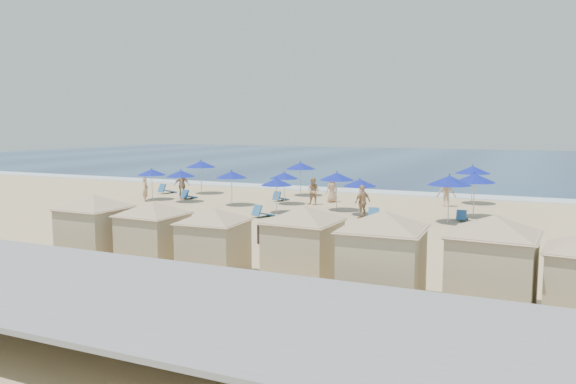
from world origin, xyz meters
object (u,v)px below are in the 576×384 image
(cabana_1, at_px, (153,226))
(umbrella_8, at_px, (360,183))
(umbrella_1, at_px, (181,173))
(umbrella_5, at_px, (284,176))
(cabana_4, at_px, (383,245))
(umbrella_4, at_px, (301,166))
(beachgoer_3, at_px, (446,192))
(beachgoer_0, at_px, (146,189))
(cabana_2, at_px, (214,234))
(umbrella_0, at_px, (152,172))
(umbrella_2, at_px, (201,164))
(cabana_0, at_px, (95,220))
(beachgoer_2, at_px, (362,202))
(umbrella_7, at_px, (337,176))
(umbrella_6, at_px, (277,182))
(umbrella_11, at_px, (449,180))
(trash_bin, at_px, (271,234))
(umbrella_9, at_px, (473,170))
(cabana_5, at_px, (493,252))
(cabana_3, at_px, (303,235))
(umbrella_10, at_px, (475,178))
(beachgoer_4, at_px, (332,189))
(beachgoer_1, at_px, (313,191))
(umbrella_3, at_px, (232,175))
(beachgoer_5, at_px, (182,185))

(cabana_1, xyz_separation_m, umbrella_8, (3.07, 14.16, 0.32))
(umbrella_1, bearing_deg, umbrella_5, 15.90)
(cabana_4, height_order, umbrella_4, cabana_4)
(umbrella_8, xyz_separation_m, beachgoer_3, (3.86, 5.37, -0.93))
(cabana_4, distance_m, umbrella_4, 24.26)
(umbrella_1, height_order, umbrella_4, umbrella_4)
(beachgoer_0, xyz_separation_m, beachgoer_3, (18.39, 5.66, 0.10))
(umbrella_5, bearing_deg, cabana_2, -72.77)
(cabana_2, distance_m, umbrella_0, 20.45)
(umbrella_2, relative_size, beachgoer_3, 1.40)
(umbrella_0, bearing_deg, umbrella_4, 36.65)
(cabana_0, relative_size, cabana_2, 1.08)
(cabana_1, distance_m, beachgoer_2, 13.63)
(cabana_4, distance_m, beachgoer_2, 14.47)
(umbrella_7, bearing_deg, umbrella_6, -140.83)
(umbrella_11, relative_size, beachgoer_2, 1.40)
(beachgoer_2, bearing_deg, trash_bin, 16.66)
(umbrella_9, bearing_deg, cabana_5, -82.21)
(cabana_3, distance_m, umbrella_10, 15.94)
(beachgoer_2, bearing_deg, umbrella_8, -126.56)
(cabana_0, relative_size, umbrella_6, 2.14)
(umbrella_0, bearing_deg, beachgoer_4, 18.88)
(cabana_1, bearing_deg, umbrella_9, 69.08)
(cabana_5, xyz_separation_m, beachgoer_1, (-11.94, 16.93, -0.80))
(cabana_5, height_order, umbrella_0, cabana_5)
(umbrella_4, bearing_deg, beachgoer_3, -6.99)
(umbrella_7, height_order, umbrella_9, umbrella_9)
(cabana_3, relative_size, umbrella_1, 2.03)
(cabana_5, distance_m, umbrella_5, 21.43)
(umbrella_3, relative_size, umbrella_7, 0.96)
(cabana_0, relative_size, beachgoer_5, 2.39)
(umbrella_6, bearing_deg, umbrella_4, 103.46)
(cabana_2, relative_size, umbrella_7, 1.75)
(umbrella_11, distance_m, beachgoer_3, 6.20)
(cabana_0, relative_size, umbrella_7, 1.89)
(umbrella_2, relative_size, umbrella_3, 1.12)
(cabana_0, height_order, cabana_5, cabana_5)
(umbrella_3, distance_m, beachgoer_3, 13.27)
(umbrella_9, bearing_deg, beachgoer_0, -158.88)
(cabana_5, relative_size, beachgoer_3, 2.59)
(beachgoer_0, distance_m, beachgoer_1, 11.09)
(trash_bin, relative_size, cabana_3, 0.19)
(cabana_0, height_order, umbrella_3, cabana_0)
(cabana_2, bearing_deg, trash_bin, 96.48)
(cabana_0, distance_m, beachgoer_1, 17.20)
(umbrella_11, bearing_deg, umbrella_8, 173.05)
(cabana_2, xyz_separation_m, umbrella_11, (5.41, 13.70, 0.74))
(umbrella_4, bearing_deg, trash_bin, -71.19)
(umbrella_2, bearing_deg, beachgoer_1, -11.80)
(umbrella_11, bearing_deg, umbrella_5, 164.87)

